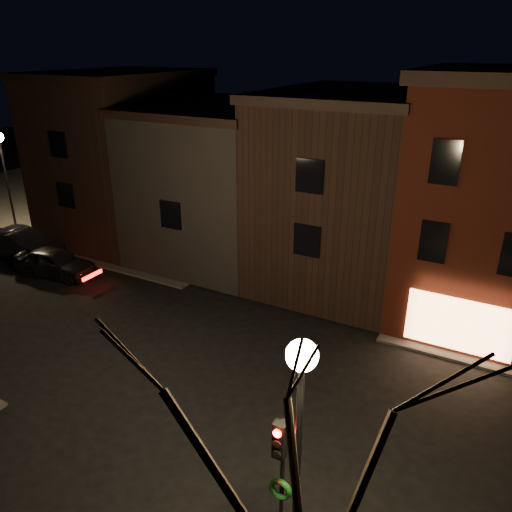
# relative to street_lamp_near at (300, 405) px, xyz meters

# --- Properties ---
(ground) EXTENTS (120.00, 120.00, 0.00)m
(ground) POSITION_rel_street_lamp_near_xyz_m (-6.20, 6.00, -5.18)
(ground) COLOR black
(ground) RESTS_ON ground
(sidewalk_far_left) EXTENTS (30.00, 30.00, 0.12)m
(sidewalk_far_left) POSITION_rel_street_lamp_near_xyz_m (-26.20, 26.00, -5.12)
(sidewalk_far_left) COLOR #2D2B28
(sidewalk_far_left) RESTS_ON ground
(corner_building) EXTENTS (6.50, 8.50, 10.50)m
(corner_building) POSITION_rel_street_lamp_near_xyz_m (1.80, 15.47, 0.22)
(corner_building) COLOR #42140B
(corner_building) RESTS_ON ground
(row_building_a) EXTENTS (7.30, 10.30, 9.40)m
(row_building_a) POSITION_rel_street_lamp_near_xyz_m (-4.70, 16.50, -0.34)
(row_building_a) COLOR black
(row_building_a) RESTS_ON ground
(row_building_b) EXTENTS (7.80, 10.30, 8.40)m
(row_building_b) POSITION_rel_street_lamp_near_xyz_m (-11.95, 16.50, -0.85)
(row_building_b) COLOR black
(row_building_b) RESTS_ON ground
(row_building_c) EXTENTS (7.30, 10.30, 9.90)m
(row_building_c) POSITION_rel_street_lamp_near_xyz_m (-19.20, 16.50, -0.09)
(row_building_c) COLOR black
(row_building_c) RESTS_ON ground
(street_lamp_near) EXTENTS (0.60, 0.60, 6.48)m
(street_lamp_near) POSITION_rel_street_lamp_near_xyz_m (0.00, 0.00, 0.00)
(street_lamp_near) COLOR black
(street_lamp_near) RESTS_ON sidewalk_near_right
(street_lamp_far) EXTENTS (0.60, 0.60, 6.48)m
(street_lamp_far) POSITION_rel_street_lamp_near_xyz_m (-25.20, 12.20, 0.00)
(street_lamp_far) COLOR black
(street_lamp_far) RESTS_ON sidewalk_far_left
(traffic_signal) EXTENTS (0.58, 0.38, 4.05)m
(traffic_signal) POSITION_rel_street_lamp_near_xyz_m (-0.60, 0.49, -2.37)
(traffic_signal) COLOR black
(traffic_signal) RESTS_ON sidewalk_near_right
(bare_tree_right) EXTENTS (6.40, 6.40, 8.50)m
(bare_tree_right) POSITION_rel_street_lamp_near_xyz_m (1.30, -2.50, 0.97)
(bare_tree_right) COLOR black
(bare_tree_right) RESTS_ON sidewalk_near_right
(parked_car_a) EXTENTS (4.69, 2.40, 1.53)m
(parked_car_a) POSITION_rel_street_lamp_near_xyz_m (-18.11, 9.17, -4.42)
(parked_car_a) COLOR black
(parked_car_a) RESTS_ON ground
(parked_car_b) EXTENTS (5.31, 2.31, 1.70)m
(parked_car_b) POSITION_rel_street_lamp_near_xyz_m (-21.74, 9.90, -4.33)
(parked_car_b) COLOR black
(parked_car_b) RESTS_ON ground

